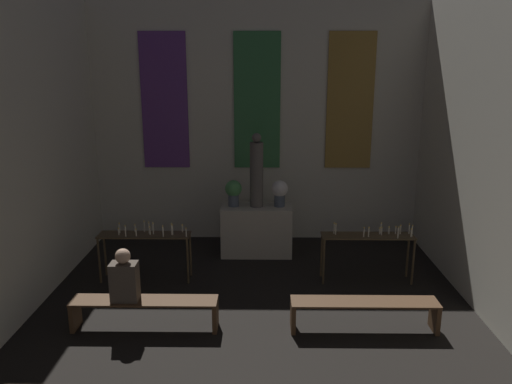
{
  "coord_description": "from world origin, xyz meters",
  "views": [
    {
      "loc": [
        0.1,
        -0.63,
        3.53
      ],
      "look_at": [
        0.0,
        7.51,
        1.42
      ],
      "focal_mm": 35.0,
      "sensor_mm": 36.0,
      "label": 1
    }
  ],
  "objects_px": {
    "statue": "(257,172)",
    "flower_vase_left": "(233,191)",
    "pew_back_right": "(364,309)",
    "candle_rack_right": "(368,241)",
    "person_seated": "(124,278)",
    "candle_rack_left": "(145,240)",
    "flower_vase_right": "(280,191)",
    "pew_back_left": "(145,307)",
    "altar": "(257,230)"
  },
  "relations": [
    {
      "from": "flower_vase_left",
      "to": "flower_vase_right",
      "type": "distance_m",
      "value": 0.86
    },
    {
      "from": "altar",
      "to": "flower_vase_left",
      "type": "xyz_separation_m",
      "value": [
        -0.43,
        0.0,
        0.76
      ]
    },
    {
      "from": "flower_vase_right",
      "to": "pew_back_left",
      "type": "relative_size",
      "value": 0.25
    },
    {
      "from": "statue",
      "to": "candle_rack_right",
      "type": "distance_m",
      "value": 2.38
    },
    {
      "from": "statue",
      "to": "flower_vase_left",
      "type": "relative_size",
      "value": 2.78
    },
    {
      "from": "altar",
      "to": "flower_vase_right",
      "type": "xyz_separation_m",
      "value": [
        0.43,
        0.0,
        0.76
      ]
    },
    {
      "from": "altar",
      "to": "flower_vase_left",
      "type": "relative_size",
      "value": 2.68
    },
    {
      "from": "pew_back_right",
      "to": "statue",
      "type": "bearing_deg",
      "value": 117.98
    },
    {
      "from": "statue",
      "to": "pew_back_left",
      "type": "bearing_deg",
      "value": -117.98
    },
    {
      "from": "candle_rack_right",
      "to": "statue",
      "type": "bearing_deg",
      "value": 147.2
    },
    {
      "from": "flower_vase_left",
      "to": "altar",
      "type": "bearing_deg",
      "value": 0.0
    },
    {
      "from": "flower_vase_left",
      "to": "candle_rack_right",
      "type": "distance_m",
      "value": 2.63
    },
    {
      "from": "statue",
      "to": "flower_vase_left",
      "type": "xyz_separation_m",
      "value": [
        -0.43,
        0.0,
        -0.36
      ]
    },
    {
      "from": "flower_vase_right",
      "to": "pew_back_left",
      "type": "bearing_deg",
      "value": -124.38
    },
    {
      "from": "candle_rack_right",
      "to": "pew_back_left",
      "type": "relative_size",
      "value": 0.76
    },
    {
      "from": "candle_rack_right",
      "to": "pew_back_right",
      "type": "bearing_deg",
      "value": -102.75
    },
    {
      "from": "altar",
      "to": "pew_back_right",
      "type": "height_order",
      "value": "altar"
    },
    {
      "from": "flower_vase_right",
      "to": "statue",
      "type": "bearing_deg",
      "value": -180.0
    },
    {
      "from": "altar",
      "to": "pew_back_left",
      "type": "relative_size",
      "value": 0.67
    },
    {
      "from": "candle_rack_right",
      "to": "flower_vase_left",
      "type": "bearing_deg",
      "value": 152.37
    },
    {
      "from": "person_seated",
      "to": "statue",
      "type": "bearing_deg",
      "value": 58.19
    },
    {
      "from": "altar",
      "to": "candle_rack_left",
      "type": "distance_m",
      "value": 2.2
    },
    {
      "from": "flower_vase_left",
      "to": "candle_rack_left",
      "type": "distance_m",
      "value": 1.92
    },
    {
      "from": "flower_vase_right",
      "to": "person_seated",
      "type": "bearing_deg",
      "value": -127.71
    },
    {
      "from": "flower_vase_left",
      "to": "person_seated",
      "type": "xyz_separation_m",
      "value": [
        -1.31,
        -2.8,
        -0.48
      ]
    },
    {
      "from": "candle_rack_right",
      "to": "pew_back_right",
      "type": "height_order",
      "value": "candle_rack_right"
    },
    {
      "from": "flower_vase_right",
      "to": "candle_rack_right",
      "type": "distance_m",
      "value": 1.93
    },
    {
      "from": "flower_vase_right",
      "to": "pew_back_right",
      "type": "xyz_separation_m",
      "value": [
        1.06,
        -2.8,
        -0.91
      ]
    },
    {
      "from": "statue",
      "to": "flower_vase_left",
      "type": "distance_m",
      "value": 0.56
    },
    {
      "from": "candle_rack_left",
      "to": "pew_back_left",
      "type": "height_order",
      "value": "candle_rack_left"
    },
    {
      "from": "pew_back_left",
      "to": "candle_rack_right",
      "type": "bearing_deg",
      "value": 25.7
    },
    {
      "from": "candle_rack_right",
      "to": "altar",
      "type": "bearing_deg",
      "value": 147.2
    },
    {
      "from": "pew_back_right",
      "to": "candle_rack_left",
      "type": "bearing_deg",
      "value": 154.16
    },
    {
      "from": "flower_vase_right",
      "to": "person_seated",
      "type": "relative_size",
      "value": 0.67
    },
    {
      "from": "flower_vase_left",
      "to": "candle_rack_right",
      "type": "xyz_separation_m",
      "value": [
        2.28,
        -1.19,
        -0.53
      ]
    },
    {
      "from": "candle_rack_left",
      "to": "pew_back_right",
      "type": "xyz_separation_m",
      "value": [
        3.32,
        -1.61,
        -0.38
      ]
    },
    {
      "from": "statue",
      "to": "person_seated",
      "type": "distance_m",
      "value": 3.4
    },
    {
      "from": "flower_vase_right",
      "to": "candle_rack_left",
      "type": "distance_m",
      "value": 2.61
    },
    {
      "from": "flower_vase_left",
      "to": "flower_vase_right",
      "type": "relative_size",
      "value": 1.0
    },
    {
      "from": "person_seated",
      "to": "candle_rack_left",
      "type": "bearing_deg",
      "value": 93.33
    },
    {
      "from": "flower_vase_left",
      "to": "candle_rack_left",
      "type": "height_order",
      "value": "flower_vase_left"
    },
    {
      "from": "flower_vase_left",
      "to": "pew_back_left",
      "type": "xyz_separation_m",
      "value": [
        -1.06,
        -2.8,
        -0.91
      ]
    },
    {
      "from": "candle_rack_left",
      "to": "candle_rack_right",
      "type": "relative_size",
      "value": 1.0
    },
    {
      "from": "person_seated",
      "to": "pew_back_right",
      "type": "bearing_deg",
      "value": 0.0
    },
    {
      "from": "person_seated",
      "to": "altar",
      "type": "bearing_deg",
      "value": 58.19
    },
    {
      "from": "candle_rack_right",
      "to": "person_seated",
      "type": "relative_size",
      "value": 2.07
    },
    {
      "from": "statue",
      "to": "pew_back_left",
      "type": "xyz_separation_m",
      "value": [
        -1.49,
        -2.8,
        -1.27
      ]
    },
    {
      "from": "candle_rack_left",
      "to": "pew_back_right",
      "type": "relative_size",
      "value": 0.76
    },
    {
      "from": "statue",
      "to": "candle_rack_left",
      "type": "relative_size",
      "value": 0.91
    },
    {
      "from": "statue",
      "to": "pew_back_right",
      "type": "xyz_separation_m",
      "value": [
        1.49,
        -2.8,
        -1.27
      ]
    }
  ]
}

